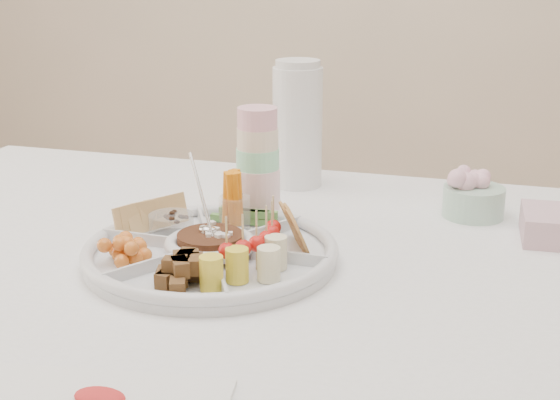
% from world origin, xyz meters
% --- Properties ---
extents(party_tray, '(0.39, 0.39, 0.04)m').
position_xyz_m(party_tray, '(-0.01, -0.05, 0.78)').
color(party_tray, silver).
rests_on(party_tray, dining_table).
extents(bean_dip, '(0.10, 0.10, 0.04)m').
position_xyz_m(bean_dip, '(-0.01, -0.05, 0.79)').
color(bean_dip, '#33190E').
rests_on(bean_dip, party_tray).
extents(tortillas, '(0.11, 0.11, 0.06)m').
position_xyz_m(tortillas, '(0.10, 0.01, 0.80)').
color(tortillas, '#A07B42').
rests_on(tortillas, party_tray).
extents(carrot_cucumber, '(0.10, 0.10, 0.09)m').
position_xyz_m(carrot_cucumber, '(-0.01, 0.08, 0.82)').
color(carrot_cucumber, orange).
rests_on(carrot_cucumber, party_tray).
extents(pita_raisins, '(0.10, 0.10, 0.05)m').
position_xyz_m(pita_raisins, '(-0.12, 0.02, 0.80)').
color(pita_raisins, tan).
rests_on(pita_raisins, party_tray).
extents(cherries, '(0.10, 0.10, 0.04)m').
position_xyz_m(cherries, '(-0.13, -0.11, 0.79)').
color(cherries, orange).
rests_on(cherries, party_tray).
extents(granola_chunks, '(0.10, 0.10, 0.04)m').
position_xyz_m(granola_chunks, '(-0.02, -0.18, 0.79)').
color(granola_chunks, brown).
rests_on(granola_chunks, party_tray).
extents(banana_tomato, '(0.11, 0.11, 0.09)m').
position_xyz_m(banana_tomato, '(0.10, -0.12, 0.82)').
color(banana_tomato, '#E9E666').
rests_on(banana_tomato, party_tray).
extents(cup_stack, '(0.10, 0.10, 0.21)m').
position_xyz_m(cup_stack, '(0.00, 0.14, 0.86)').
color(cup_stack, white).
rests_on(cup_stack, dining_table).
extents(thermos, '(0.11, 0.11, 0.26)m').
position_xyz_m(thermos, '(0.00, 0.39, 0.89)').
color(thermos, white).
rests_on(thermos, dining_table).
extents(flower_bowl, '(0.14, 0.14, 0.08)m').
position_xyz_m(flower_bowl, '(0.36, 0.28, 0.80)').
color(flower_bowl, '#A3BFB1').
rests_on(flower_bowl, dining_table).
extents(placemat, '(0.34, 0.16, 0.01)m').
position_xyz_m(placemat, '(-0.01, -0.45, 0.76)').
color(placemat, white).
rests_on(placemat, dining_table).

